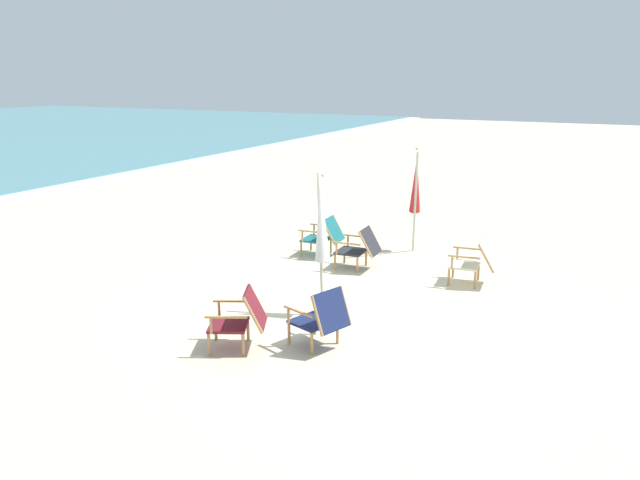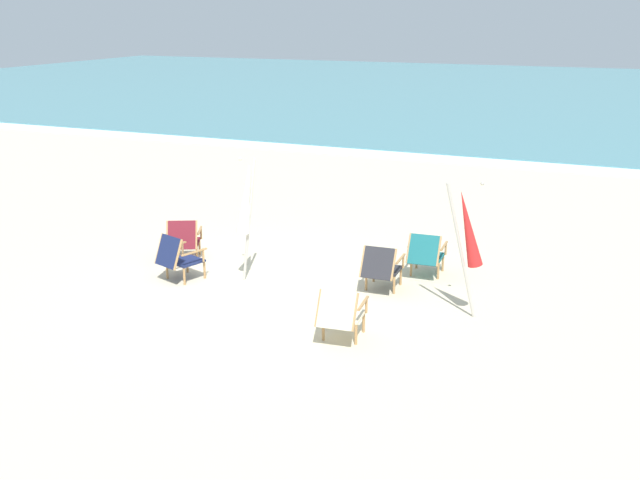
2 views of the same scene
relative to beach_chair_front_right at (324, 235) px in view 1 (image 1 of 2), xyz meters
The scene contains 8 objects.
ground_plane 2.76m from the beach_chair_front_right, 147.61° to the right, with size 80.00×80.00×0.00m, color beige.
beach_chair_front_right is the anchor object (origin of this frame).
beach_chair_far_center 3.03m from the beach_chair_front_right, 97.41° to the right, with size 0.64×0.82×0.78m.
beach_chair_back_right 4.36m from the beach_chair_front_right, 168.17° to the right, with size 0.83×0.90×0.80m.
beach_chair_back_left 4.20m from the beach_chair_front_right, 154.42° to the right, with size 0.77×0.84×0.81m.
beach_chair_mid_center 1.07m from the beach_chair_front_right, 117.04° to the right, with size 0.62×0.79×0.78m.
umbrella_furled_white 3.18m from the beach_chair_front_right, 154.75° to the right, with size 0.41×0.40×2.12m.
umbrella_furled_red 2.01m from the beach_chair_front_right, 56.52° to the right, with size 0.60×0.37×2.07m.
Camera 1 is at (-8.18, -3.66, 3.45)m, focal length 35.00 mm.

